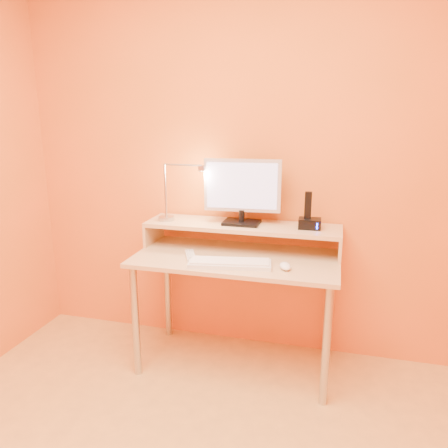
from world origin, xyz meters
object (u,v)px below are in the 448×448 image
(phone_dock, at_px, (310,224))
(remote_control, at_px, (190,256))
(monitor_panel, at_px, (242,185))
(keyboard, at_px, (230,264))
(mouse, at_px, (285,266))
(lamp_base, at_px, (166,218))

(phone_dock, relative_size, remote_control, 0.71)
(monitor_panel, distance_m, keyboard, 0.51)
(monitor_panel, height_order, mouse, monitor_panel)
(lamp_base, distance_m, keyboard, 0.59)
(phone_dock, bearing_deg, remote_control, -162.68)
(mouse, bearing_deg, keyboard, 167.16)
(monitor_panel, bearing_deg, remote_control, -140.40)
(monitor_panel, distance_m, remote_control, 0.53)
(phone_dock, bearing_deg, keyboard, -144.10)
(lamp_base, relative_size, remote_control, 0.55)
(lamp_base, distance_m, mouse, 0.85)
(keyboard, relative_size, mouse, 4.38)
(mouse, bearing_deg, monitor_panel, 118.08)
(lamp_base, bearing_deg, monitor_panel, 4.72)
(lamp_base, xyz_separation_m, keyboard, (0.49, -0.29, -0.16))
(phone_dock, distance_m, remote_control, 0.73)
(phone_dock, relative_size, keyboard, 0.29)
(keyboard, height_order, mouse, mouse)
(keyboard, distance_m, remote_control, 0.27)
(monitor_panel, xyz_separation_m, lamp_base, (-0.48, -0.04, -0.23))
(lamp_base, height_order, mouse, lamp_base)
(monitor_panel, relative_size, lamp_base, 4.67)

